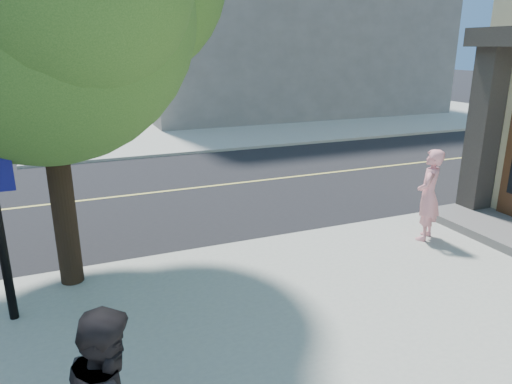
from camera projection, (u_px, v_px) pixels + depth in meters
name	position (u px, v px, depth m)	size (l,w,h in m)	color
ground	(43.00, 279.00, 8.44)	(140.00, 140.00, 0.00)	black
road_ew	(47.00, 205.00, 12.41)	(140.00, 9.00, 0.01)	black
sidewalk_ne	(262.00, 107.00, 32.32)	(29.00, 25.00, 0.12)	#A6A79A
man_on_phone	(429.00, 195.00, 9.67)	(0.70, 0.46, 1.93)	pink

